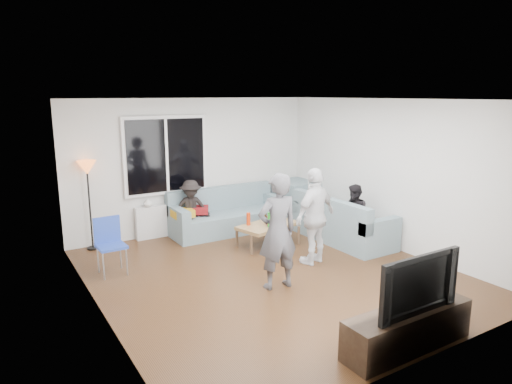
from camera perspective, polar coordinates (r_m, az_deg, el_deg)
floor at (r=7.10m, az=1.88°, el=-10.24°), size 5.00×5.50×0.04m
ceiling at (r=6.57m, az=2.04°, el=11.58°), size 5.00×5.50×0.04m
wall_back at (r=9.11m, az=-7.72°, el=3.30°), size 5.00×0.04×2.60m
wall_front at (r=4.74m, az=20.89°, el=-5.67°), size 5.00×0.04×2.60m
wall_left at (r=5.75m, az=-19.49°, el=-2.48°), size 0.04×5.50×2.60m
wall_right at (r=8.35m, az=16.54°, el=2.10°), size 0.04×5.50×2.60m
window_frame at (r=8.78m, az=-11.14°, el=4.50°), size 1.62×0.06×1.47m
window_glass at (r=8.74m, az=-11.04°, el=4.47°), size 1.50×0.02×1.35m
window_mullion at (r=8.74m, az=-11.02°, el=4.46°), size 0.05×0.03×1.35m
radiator at (r=8.99m, az=-10.72°, el=-3.39°), size 1.30×0.12×0.62m
potted_plant at (r=8.98m, az=-8.68°, el=-0.25°), size 0.20×0.17×0.32m
vase at (r=8.73m, az=-13.28°, el=-1.30°), size 0.18×0.18×0.17m
sofa_back_section at (r=9.06m, az=-3.45°, el=-2.32°), size 2.30×0.85×0.85m
sofa_right_section at (r=8.63m, az=10.79°, el=-3.25°), size 2.00×0.85×0.85m
sofa_corner at (r=9.95m, az=5.21°, el=-1.04°), size 0.85×0.85×0.85m
cushion_yellow at (r=8.62m, az=-9.09°, el=-2.62°), size 0.39×0.34×0.14m
cushion_red at (r=8.83m, az=-7.13°, el=-2.21°), size 0.46×0.43×0.13m
coffee_table at (r=8.28m, az=1.50°, el=-5.32°), size 1.21×0.85×0.40m
pitcher at (r=8.10m, az=1.94°, el=-3.61°), size 0.17×0.17×0.17m
side_chair at (r=7.26m, az=-17.51°, el=-6.52°), size 0.42×0.42×0.86m
floor_lamp at (r=8.44m, az=-19.94°, el=-1.64°), size 0.32×0.32×1.56m
player_left at (r=6.36m, az=2.69°, el=-4.92°), size 0.63×0.44×1.64m
player_right at (r=7.35m, az=7.34°, el=-2.99°), size 0.98×0.60×1.55m
spectator_right at (r=8.40m, az=12.09°, el=-2.83°), size 0.55×0.63×1.11m
spectator_back at (r=8.73m, az=-8.06°, el=-2.11°), size 0.81×0.62×1.11m
tv_console at (r=5.37m, az=18.32°, el=-15.82°), size 1.60×0.40×0.44m
television at (r=5.15m, az=18.73°, el=-10.46°), size 1.12×0.15×0.64m
bottle_c at (r=8.37m, az=1.11°, el=-3.06°), size 0.07×0.07×0.18m
bottle_b at (r=8.01m, az=1.71°, el=-3.46°), size 0.08×0.08×0.26m
bottle_d at (r=8.20m, az=3.09°, el=-3.06°), size 0.07×0.07×0.27m
bottle_a at (r=8.12m, az=-0.95°, el=-3.37°), size 0.07×0.07×0.22m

